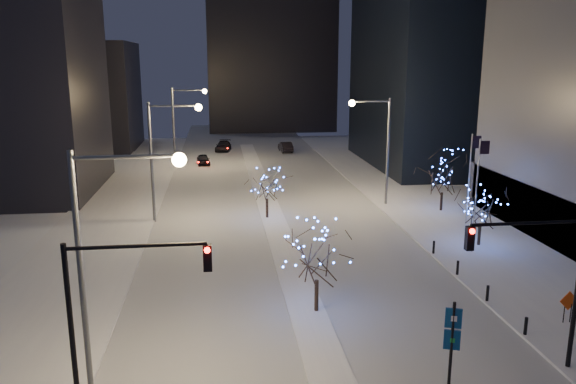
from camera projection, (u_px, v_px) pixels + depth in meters
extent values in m
cube|color=#AFB4BF|center=(265.00, 196.00, 56.28)|extent=(20.00, 130.00, 0.02)
cube|color=silver|center=(269.00, 208.00, 51.43)|extent=(2.00, 80.00, 0.15)
cube|color=silver|center=(473.00, 235.00, 43.59)|extent=(10.00, 90.00, 0.15)
cube|color=silver|center=(87.00, 250.00, 40.07)|extent=(8.00, 90.00, 0.15)
cube|color=black|center=(74.00, 96.00, 85.11)|extent=(18.00, 16.00, 16.00)
cube|color=black|center=(270.00, 19.00, 107.28)|extent=(24.00, 14.00, 42.00)
cylinder|color=#595E66|center=(81.00, 276.00, 22.05)|extent=(0.24, 0.24, 10.00)
cylinder|color=#595E66|center=(125.00, 157.00, 21.22)|extent=(4.00, 0.16, 0.16)
sphere|color=#FDC87E|center=(179.00, 160.00, 21.49)|extent=(0.56, 0.56, 0.56)
cylinder|color=#595E66|center=(151.00, 163.00, 46.20)|extent=(0.24, 0.24, 10.00)
cylinder|color=#595E66|center=(173.00, 106.00, 45.37)|extent=(4.00, 0.16, 0.16)
sphere|color=#FDC87E|center=(199.00, 107.00, 45.64)|extent=(0.56, 0.56, 0.56)
cylinder|color=#595E66|center=(174.00, 128.00, 70.35)|extent=(0.24, 0.24, 10.00)
cylinder|color=#595E66|center=(188.00, 90.00, 69.52)|extent=(4.00, 0.16, 0.16)
sphere|color=#FDC87E|center=(205.00, 91.00, 69.80)|extent=(0.56, 0.56, 0.56)
cylinder|color=#595E66|center=(388.00, 153.00, 51.64)|extent=(0.24, 0.24, 10.00)
cylinder|color=#595E66|center=(371.00, 101.00, 50.36)|extent=(3.50, 0.16, 0.16)
sphere|color=#FDC87E|center=(352.00, 103.00, 50.18)|extent=(0.56, 0.56, 0.56)
cylinder|color=black|center=(72.00, 335.00, 20.46)|extent=(0.20, 0.20, 7.00)
cylinder|color=black|center=(136.00, 246.00, 20.01)|extent=(5.00, 0.14, 0.14)
cube|color=black|center=(208.00, 258.00, 20.43)|extent=(0.32, 0.28, 1.00)
sphere|color=#FF0C05|center=(207.00, 250.00, 20.18)|extent=(0.22, 0.22, 0.22)
cylinder|color=black|center=(529.00, 223.00, 22.85)|extent=(5.00, 0.14, 0.14)
cube|color=black|center=(470.00, 238.00, 22.67)|extent=(0.32, 0.28, 1.00)
sphere|color=#FF0C05|center=(472.00, 231.00, 22.42)|extent=(0.22, 0.22, 0.22)
cylinder|color=silver|center=(476.00, 197.00, 38.55)|extent=(0.10, 0.10, 8.00)
cube|color=black|center=(485.00, 147.00, 37.82)|extent=(0.70, 0.03, 0.90)
cylinder|color=silver|center=(468.00, 188.00, 41.04)|extent=(0.10, 0.10, 8.00)
cube|color=black|center=(476.00, 142.00, 40.31)|extent=(0.70, 0.03, 0.90)
cylinder|color=black|center=(526.00, 326.00, 27.43)|extent=(0.16, 0.16, 0.90)
cylinder|color=black|center=(487.00, 293.00, 31.30)|extent=(0.16, 0.16, 0.90)
cylinder|color=black|center=(458.00, 268.00, 35.16)|extent=(0.16, 0.16, 0.90)
cylinder|color=black|center=(434.00, 247.00, 39.02)|extent=(0.16, 0.16, 0.90)
imported|color=black|center=(203.00, 160.00, 73.21)|extent=(1.96, 4.04, 1.33)
imported|color=black|center=(286.00, 147.00, 83.59)|extent=(1.88, 4.65, 1.50)
imported|color=black|center=(223.00, 146.00, 84.49)|extent=(2.71, 5.20, 1.44)
cylinder|color=black|center=(316.00, 295.00, 29.99)|extent=(0.22, 0.22, 1.73)
cylinder|color=black|center=(267.00, 208.00, 47.96)|extent=(0.22, 0.22, 1.64)
cylinder|color=black|center=(479.00, 235.00, 40.81)|extent=(0.22, 0.22, 1.45)
cylinder|color=black|center=(441.00, 201.00, 50.25)|extent=(0.22, 0.22, 1.62)
cylinder|color=black|center=(452.00, 345.00, 23.04)|extent=(0.13, 0.13, 3.76)
cube|color=navy|center=(454.00, 318.00, 22.77)|extent=(0.66, 0.30, 0.86)
cube|color=navy|center=(452.00, 340.00, 22.99)|extent=(0.66, 0.30, 0.86)
cylinder|color=black|center=(564.00, 313.00, 28.67)|extent=(0.06, 0.06, 1.01)
cylinder|color=black|center=(571.00, 313.00, 28.72)|extent=(0.06, 0.06, 1.01)
cube|color=#FF4F0D|center=(569.00, 301.00, 28.54)|extent=(1.04, 0.11, 1.04)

